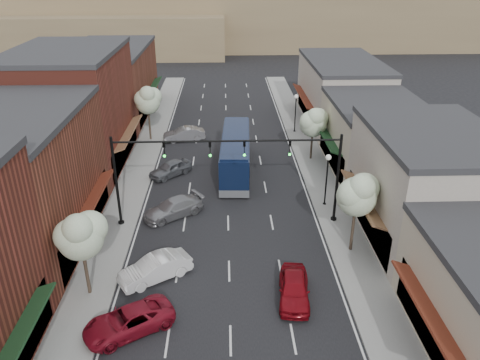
{
  "coord_description": "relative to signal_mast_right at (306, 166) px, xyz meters",
  "views": [
    {
      "loc": [
        -0.11,
        -22.48,
        18.11
      ],
      "look_at": [
        0.99,
        10.9,
        2.2
      ],
      "focal_mm": 35.0,
      "sensor_mm": 36.0,
      "label": 1
    }
  ],
  "objects": [
    {
      "name": "lamp_post_near",
      "position": [
        2.18,
        2.5,
        -1.62
      ],
      "size": [
        0.44,
        0.44,
        4.44
      ],
      "color": "black",
      "rests_on": "ground"
    },
    {
      "name": "bldg_left_midnear",
      "position": [
        -19.85,
        -2.0,
        0.03
      ],
      "size": [
        10.14,
        14.1,
        9.4
      ],
      "color": "brown",
      "rests_on": "ground"
    },
    {
      "name": "lamp_post_far",
      "position": [
        2.18,
        20.0,
        -1.62
      ],
      "size": [
        0.44,
        0.44,
        4.44
      ],
      "color": "black",
      "rests_on": "ground"
    },
    {
      "name": "sidewalk_left",
      "position": [
        -14.02,
        10.5,
        -4.55
      ],
      "size": [
        2.8,
        73.0,
        0.15
      ],
      "primitive_type": "cube",
      "color": "gray",
      "rests_on": "ground"
    },
    {
      "name": "bldg_right_midfar",
      "position": [
        8.08,
        10.0,
        -1.46
      ],
      "size": [
        9.14,
        12.1,
        6.4
      ],
      "color": "#B6A891",
      "rests_on": "ground"
    },
    {
      "name": "tree_left_far",
      "position": [
        -13.87,
        17.95,
        -0.02
      ],
      "size": [
        2.85,
        2.65,
        6.13
      ],
      "color": "#47382B",
      "rests_on": "ground"
    },
    {
      "name": "signal_mast_right",
      "position": [
        0.0,
        0.0,
        0.0
      ],
      "size": [
        8.22,
        0.46,
        7.0
      ],
      "color": "black",
      "rests_on": "ground"
    },
    {
      "name": "curb_right",
      "position": [
        1.38,
        10.5,
        -4.55
      ],
      "size": [
        0.25,
        73.0,
        0.17
      ],
      "primitive_type": "cube",
      "color": "gray",
      "rests_on": "ground"
    },
    {
      "name": "bldg_right_midnear",
      "position": [
        8.1,
        -2.0,
        -0.72
      ],
      "size": [
        9.14,
        12.1,
        7.9
      ],
      "color": "#B0A396",
      "rests_on": "ground"
    },
    {
      "name": "coach_bus",
      "position": [
        -4.82,
        9.45,
        -2.78
      ],
      "size": [
        3.05,
        11.61,
        3.52
      ],
      "rotation": [
        0.0,
        0.0,
        -0.05
      ],
      "color": "#0C1733",
      "rests_on": "ground"
    },
    {
      "name": "tree_right_near",
      "position": [
        2.73,
        -4.05,
        -0.17
      ],
      "size": [
        2.85,
        2.65,
        5.95
      ],
      "color": "#47382B",
      "rests_on": "ground"
    },
    {
      "name": "bldg_right_far",
      "position": [
        8.09,
        24.0,
        -0.96
      ],
      "size": [
        9.14,
        16.1,
        7.4
      ],
      "color": "#B0A396",
      "rests_on": "ground"
    },
    {
      "name": "bldg_left_far",
      "position": [
        -19.84,
        28.0,
        -0.46
      ],
      "size": [
        10.14,
        18.1,
        8.4
      ],
      "color": "brown",
      "rests_on": "ground"
    },
    {
      "name": "curb_left",
      "position": [
        -12.62,
        10.5,
        -4.55
      ],
      "size": [
        0.25,
        73.0,
        0.17
      ],
      "primitive_type": "cube",
      "color": "gray",
      "rests_on": "ground"
    },
    {
      "name": "parked_car_a",
      "position": [
        -11.02,
        -11.11,
        -3.95
      ],
      "size": [
        5.27,
        4.36,
        1.34
      ],
      "primitive_type": "imported",
      "rotation": [
        0.0,
        0.0,
        -1.04
      ],
      "color": "maroon",
      "rests_on": "ground"
    },
    {
      "name": "ground",
      "position": [
        -5.62,
        -8.0,
        -4.62
      ],
      "size": [
        160.0,
        160.0,
        0.0
      ],
      "primitive_type": "plane",
      "color": "black",
      "rests_on": "ground"
    },
    {
      "name": "signal_mast_left",
      "position": [
        -11.24,
        0.0,
        0.0
      ],
      "size": [
        8.22,
        0.46,
        7.0
      ],
      "color": "black",
      "rests_on": "ground"
    },
    {
      "name": "parked_car_d",
      "position": [
        -10.79,
        8.68,
        -3.91
      ],
      "size": [
        4.17,
        4.07,
        1.42
      ],
      "primitive_type": "imported",
      "rotation": [
        0.0,
        0.0,
        -0.82
      ],
      "color": "slate",
      "rests_on": "ground"
    },
    {
      "name": "red_hatchback",
      "position": [
        -1.87,
        -8.79,
        -3.88
      ],
      "size": [
        2.2,
        4.5,
        1.48
      ],
      "primitive_type": "imported",
      "rotation": [
        0.0,
        0.0,
        -0.11
      ],
      "color": "maroon",
      "rests_on": "ground"
    },
    {
      "name": "hill_far",
      "position": [
        -5.62,
        82.0,
        1.38
      ],
      "size": [
        120.0,
        30.0,
        12.0
      ],
      "primitive_type": "cube",
      "color": "#7A6647",
      "rests_on": "ground"
    },
    {
      "name": "parked_car_b",
      "position": [
        -10.19,
        -6.61,
        -3.87
      ],
      "size": [
        4.68,
        3.79,
        1.5
      ],
      "primitive_type": "imported",
      "rotation": [
        0.0,
        0.0,
        -1.0
      ],
      "color": "white",
      "rests_on": "ground"
    },
    {
      "name": "parked_car_e",
      "position": [
        -10.23,
        17.78,
        -3.89
      ],
      "size": [
        4.7,
        2.45,
        1.47
      ],
      "primitive_type": "imported",
      "rotation": [
        0.0,
        0.0,
        -1.36
      ],
      "color": "#97989D",
      "rests_on": "ground"
    },
    {
      "name": "hill_near",
      "position": [
        -30.62,
        70.0,
        -0.62
      ],
      "size": [
        50.0,
        20.0,
        8.0
      ],
      "primitive_type": "cube",
      "color": "#7A6647",
      "rests_on": "ground"
    },
    {
      "name": "parked_car_c",
      "position": [
        -9.82,
        1.2,
        -3.93
      ],
      "size": [
        5.07,
        4.31,
        1.39
      ],
      "primitive_type": "imported",
      "rotation": [
        0.0,
        0.0,
        -0.97
      ],
      "color": "gray",
      "rests_on": "ground"
    },
    {
      "name": "sidewalk_right",
      "position": [
        2.78,
        10.5,
        -4.55
      ],
      "size": [
        2.8,
        73.0,
        0.15
      ],
      "primitive_type": "cube",
      "color": "gray",
      "rests_on": "ground"
    },
    {
      "name": "bldg_left_midfar",
      "position": [
        -19.86,
        12.0,
        0.78
      ],
      "size": [
        10.14,
        14.1,
        10.9
      ],
      "color": "maroon",
      "rests_on": "ground"
    },
    {
      "name": "tree_right_far",
      "position": [
        2.73,
        11.95,
        -0.63
      ],
      "size": [
        2.85,
        2.65,
        5.43
      ],
      "color": "#47382B",
      "rests_on": "ground"
    },
    {
      "name": "tree_left_near",
      "position": [
        -13.87,
        -8.05,
        -0.4
      ],
      "size": [
        2.85,
        2.65,
        5.69
      ],
      "color": "#47382B",
      "rests_on": "ground"
    }
  ]
}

